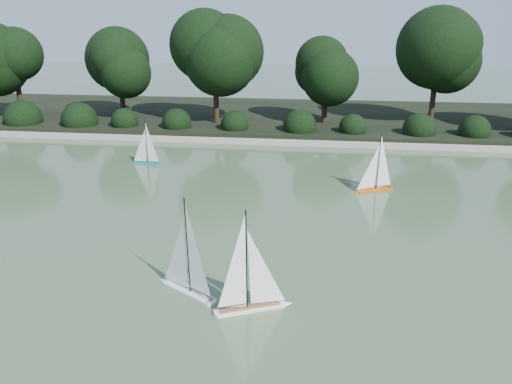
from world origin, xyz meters
TOP-DOWN VIEW (x-y plane):
  - ground at (0.00, 0.00)m, footprint 80.00×80.00m
  - pond_coping at (0.00, 9.00)m, footprint 40.00×0.35m
  - far_bank at (0.00, 13.00)m, footprint 40.00×8.00m
  - tree_line at (1.23, 11.44)m, footprint 26.31×3.93m
  - shrub_hedge at (0.00, 9.90)m, footprint 29.10×1.10m
  - sailboat_white_a at (-1.13, -0.67)m, footprint 1.13×0.80m
  - sailboat_white_b at (0.05, -1.03)m, footprint 1.17×0.64m
  - sailboat_orange at (2.18, 4.55)m, footprint 1.07×0.62m
  - sailboat_teal at (-4.17, 6.16)m, footprint 1.00×0.36m

SIDE VIEW (x-z plane):
  - ground at x=0.00m, z-range 0.00..0.00m
  - pond_coping at x=0.00m, z-range 0.00..0.18m
  - far_bank at x=0.00m, z-range 0.00..0.30m
  - sailboat_teal at x=-4.17m, z-range -0.47..0.90m
  - sailboat_orange at x=2.18m, z-range -0.53..1.01m
  - sailboat_white_b at x=0.05m, z-range -0.57..1.08m
  - sailboat_white_a at x=-1.13m, z-range -0.58..1.11m
  - shrub_hedge at x=0.00m, z-range -0.10..1.00m
  - tree_line at x=1.23m, z-range 0.45..4.83m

